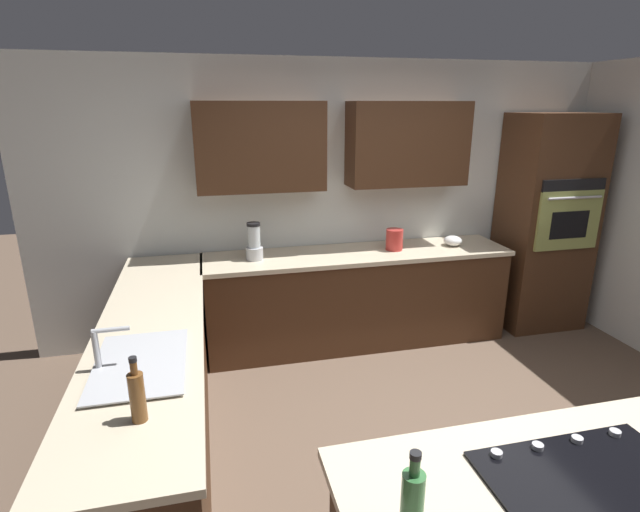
% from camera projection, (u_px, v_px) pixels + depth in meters
% --- Properties ---
extents(ground_plane, '(14.00, 14.00, 0.00)m').
position_uv_depth(ground_plane, '(449.00, 457.00, 3.17)').
color(ground_plane, brown).
extents(wall_back, '(6.00, 0.44, 2.60)m').
position_uv_depth(wall_back, '(352.00, 187.00, 4.62)').
color(wall_back, silver).
rests_on(wall_back, ground).
extents(lower_cabinets_back, '(2.80, 0.60, 0.86)m').
position_uv_depth(lower_cabinets_back, '(357.00, 299.00, 4.62)').
color(lower_cabinets_back, '#472B19').
rests_on(lower_cabinets_back, ground).
extents(countertop_back, '(2.84, 0.64, 0.04)m').
position_uv_depth(countertop_back, '(358.00, 254.00, 4.49)').
color(countertop_back, beige).
rests_on(countertop_back, lower_cabinets_back).
extents(lower_cabinets_side, '(0.60, 2.90, 0.86)m').
position_uv_depth(lower_cabinets_side, '(158.00, 390.00, 3.15)').
color(lower_cabinets_side, '#472B19').
rests_on(lower_cabinets_side, ground).
extents(countertop_side, '(0.64, 2.94, 0.04)m').
position_uv_depth(countertop_side, '(151.00, 327.00, 3.02)').
color(countertop_side, beige).
rests_on(countertop_side, lower_cabinets_side).
extents(island_top, '(1.84, 0.90, 0.04)m').
position_uv_depth(island_top, '(600.00, 495.00, 1.72)').
color(island_top, beige).
rests_on(island_top, island_base).
extents(wall_oven, '(0.80, 0.66, 2.13)m').
position_uv_depth(wall_oven, '(545.00, 223.00, 4.85)').
color(wall_oven, '#472B19').
rests_on(wall_oven, ground).
extents(sink_unit, '(0.46, 0.70, 0.23)m').
position_uv_depth(sink_unit, '(139.00, 363.00, 2.52)').
color(sink_unit, '#515456').
rests_on(sink_unit, countertop_side).
extents(cooktop, '(0.76, 0.56, 0.03)m').
position_uv_depth(cooktop, '(600.00, 488.00, 1.72)').
color(cooktop, black).
rests_on(cooktop, island_top).
extents(blender, '(0.15, 0.15, 0.33)m').
position_uv_depth(blender, '(254.00, 244.00, 4.23)').
color(blender, silver).
rests_on(blender, countertop_back).
extents(mixing_bowl, '(0.17, 0.17, 0.10)m').
position_uv_depth(mixing_bowl, '(453.00, 241.00, 4.67)').
color(mixing_bowl, white).
rests_on(mixing_bowl, countertop_back).
extents(kettle, '(0.16, 0.16, 0.20)m').
position_uv_depth(kettle, '(394.00, 240.00, 4.52)').
color(kettle, red).
rests_on(kettle, countertop_back).
extents(dish_soap_bottle, '(0.07, 0.07, 0.30)m').
position_uv_depth(dish_soap_bottle, '(137.00, 395.00, 2.06)').
color(dish_soap_bottle, brown).
rests_on(dish_soap_bottle, countertop_side).
extents(oil_bottle, '(0.07, 0.07, 0.32)m').
position_uv_depth(oil_bottle, '(412.00, 503.00, 1.49)').
color(oil_bottle, '#336B38').
rests_on(oil_bottle, island_top).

